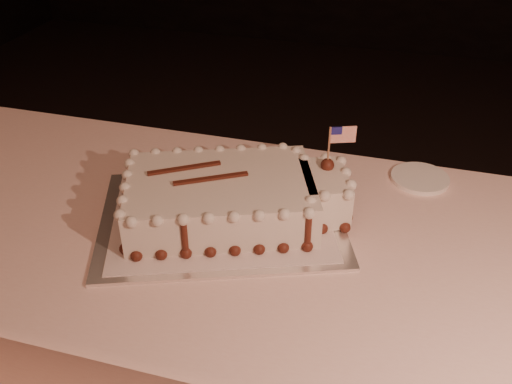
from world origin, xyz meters
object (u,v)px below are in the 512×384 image
(banquet_table, at_px, (321,367))
(cake_board, at_px, (221,218))
(sheet_cake, at_px, (234,197))
(side_plate, at_px, (420,178))

(banquet_table, relative_size, cake_board, 4.52)
(cake_board, xyz_separation_m, sheet_cake, (0.03, 0.01, 0.05))
(cake_board, bearing_deg, banquet_table, -27.85)
(banquet_table, height_order, cake_board, cake_board)
(sheet_cake, height_order, side_plate, sheet_cake)
(sheet_cake, bearing_deg, banquet_table, -10.25)
(banquet_table, distance_m, sheet_cake, 0.49)
(sheet_cake, relative_size, side_plate, 3.70)
(banquet_table, height_order, sheet_cake, sheet_cake)
(banquet_table, height_order, side_plate, side_plate)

